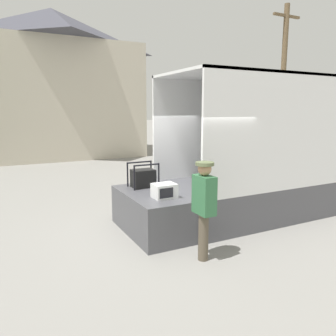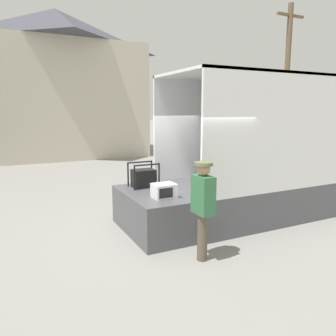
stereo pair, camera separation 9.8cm
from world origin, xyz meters
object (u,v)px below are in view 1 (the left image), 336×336
object	(u,v)px
microwave	(164,191)
utility_pole	(283,81)
worker_person	(204,201)
box_truck	(300,169)
portable_generator	(144,178)

from	to	relation	value
microwave	utility_pole	bearing A→B (deg)	34.80
utility_pole	microwave	bearing A→B (deg)	-145.20
worker_person	box_truck	bearing A→B (deg)	21.46
microwave	portable_generator	distance (m)	1.07
microwave	utility_pole	world-z (taller)	utility_pole
portable_generator	utility_pole	distance (m)	13.13
worker_person	microwave	bearing A→B (deg)	98.59
worker_person	utility_pole	distance (m)	14.25
portable_generator	worker_person	bearing A→B (deg)	-85.52
box_truck	microwave	distance (m)	4.45
worker_person	utility_pole	xyz separation A→B (m)	(10.77, 8.79, 3.12)
box_truck	portable_generator	size ratio (longest dim) A/B	10.63
box_truck	microwave	world-z (taller)	box_truck
microwave	portable_generator	world-z (taller)	portable_generator
box_truck	worker_person	bearing A→B (deg)	-158.54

